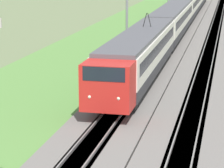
% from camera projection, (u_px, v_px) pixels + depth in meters
% --- Properties ---
extents(ballast_main, '(240.00, 4.40, 0.30)m').
position_uv_depth(ballast_main, '(170.00, 42.00, 57.69)').
color(ballast_main, slate).
rests_on(ballast_main, ground).
extents(ballast_adjacent, '(240.00, 4.40, 0.30)m').
position_uv_depth(ballast_adjacent, '(211.00, 44.00, 56.74)').
color(ballast_adjacent, slate).
rests_on(ballast_adjacent, ground).
extents(track_main, '(240.00, 1.57, 0.45)m').
position_uv_depth(track_main, '(170.00, 42.00, 57.69)').
color(track_main, '#4C4238').
rests_on(track_main, ground).
extents(track_adjacent, '(240.00, 1.57, 0.45)m').
position_uv_depth(track_adjacent, '(211.00, 43.00, 56.73)').
color(track_adjacent, '#4C4238').
rests_on(track_adjacent, ground).
extents(grass_verge, '(240.00, 10.93, 0.12)m').
position_uv_depth(grass_verge, '(110.00, 41.00, 59.14)').
color(grass_verge, '#5B8E42').
rests_on(grass_verge, ground).
extents(passenger_train, '(86.98, 2.89, 4.92)m').
position_uv_depth(passenger_train, '(181.00, 11.00, 69.48)').
color(passenger_train, red).
rests_on(passenger_train, ground).
extents(catenary_mast_mid, '(0.22, 2.56, 8.30)m').
position_uv_depth(catenary_mast_mid, '(128.00, 11.00, 48.90)').
color(catenary_mast_mid, slate).
rests_on(catenary_mast_mid, ground).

